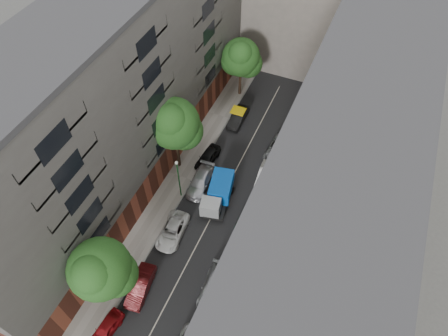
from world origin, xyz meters
The scene contains 22 objects.
ground centered at (0.00, 0.00, 0.00)m, with size 120.00×120.00×0.00m, color #4C4C49.
road_surface centered at (0.00, 0.00, 0.01)m, with size 8.00×44.00×0.02m, color black.
sidewalk_left centered at (-5.50, 0.00, 0.07)m, with size 3.00×44.00×0.15m, color gray.
sidewalk_right centered at (5.50, 0.00, 0.07)m, with size 3.00×44.00×0.15m, color gray.
building_left centered at (-11.00, 0.00, 10.00)m, with size 8.00×44.00×20.00m, color #4B4946.
building_right centered at (11.00, 0.00, 10.00)m, with size 8.00×44.00×20.00m, color tan.
tarp_truck centered at (-0.17, -1.28, 1.40)m, with size 3.20×5.86×2.54m.
car_left_0 centered at (-3.60, -17.91, 0.64)m, with size 1.51×3.75×1.28m, color maroon.
car_left_1 centered at (-2.80, -13.40, 0.74)m, with size 1.57×4.49×1.48m, color #490E10.
car_left_2 centered at (-2.80, -7.03, 0.68)m, with size 2.25×4.89×1.36m, color silver.
car_left_3 centered at (-2.85, -0.20, 0.73)m, with size 2.05×5.03×1.46m, color silver.
car_left_4 centered at (-3.60, 3.40, 0.71)m, with size 1.67×4.15×1.41m, color black.
car_left_5 centered at (-2.80, 11.00, 0.74)m, with size 1.57×4.49×1.48m, color black.
car_right_1 centered at (3.48, -10.80, 0.71)m, with size 2.00×4.91×1.43m, color slate.
car_right_2 centered at (3.60, -2.60, 0.68)m, with size 1.59×3.96×1.35m, color #152F23.
car_right_3 centered at (3.47, 3.60, 0.68)m, with size 1.43×4.11×1.36m, color silver.
car_right_4 centered at (3.60, 7.80, 0.69)m, with size 2.29×4.96×1.38m, color slate.
tree_near centered at (-4.50, -15.13, 6.01)m, with size 5.51×5.27×8.82m.
tree_mid centered at (-6.30, 1.37, 6.77)m, with size 5.78×5.57×9.84m.
tree_far centered at (-4.50, 15.98, 5.88)m, with size 5.18×4.89×8.55m.
lamp_post centered at (-4.22, -2.35, 3.78)m, with size 0.36×0.36×5.82m.
pedestrian centered at (6.40, 5.92, 1.03)m, with size 0.65×0.42×1.77m, color black.
Camera 1 is at (10.13, -23.83, 36.54)m, focal length 32.00 mm.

